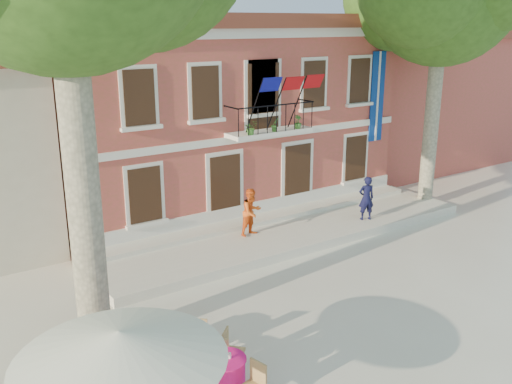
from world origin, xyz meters
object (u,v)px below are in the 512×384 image
object	(u,v)px
patio_umbrella	(120,346)
pedestrian_orange	(252,212)
cafe_table_1	(190,379)
cafe_table_3	(163,343)
cafe_table_0	(224,373)
pedestrian_navy	(366,198)

from	to	relation	value
patio_umbrella	pedestrian_orange	world-z (taller)	patio_umbrella
pedestrian_orange	cafe_table_1	world-z (taller)	pedestrian_orange
cafe_table_3	cafe_table_1	bearing A→B (deg)	-95.55
cafe_table_0	cafe_table_3	distance (m)	1.83
cafe_table_1	patio_umbrella	bearing A→B (deg)	-149.50
pedestrian_navy	pedestrian_orange	size ratio (longest dim) A/B	1.00
pedestrian_orange	cafe_table_1	xyz separation A→B (m)	(-5.63, -6.23, -0.68)
patio_umbrella	cafe_table_0	bearing A→B (deg)	18.49
cafe_table_1	cafe_table_3	size ratio (longest dim) A/B	1.07
pedestrian_navy	patio_umbrella	bearing A→B (deg)	49.35
patio_umbrella	cafe_table_0	size ratio (longest dim) A/B	1.89
cafe_table_1	cafe_table_3	xyz separation A→B (m)	(0.15, 1.54, -0.01)
pedestrian_orange	cafe_table_3	distance (m)	7.25
patio_umbrella	cafe_table_1	size ratio (longest dim) A/B	1.84
patio_umbrella	pedestrian_orange	bearing A→B (deg)	44.58
pedestrian_orange	cafe_table_0	size ratio (longest dim) A/B	0.89
patio_umbrella	pedestrian_orange	distance (m)	10.38
pedestrian_navy	cafe_table_0	world-z (taller)	pedestrian_navy
cafe_table_3	pedestrian_navy	bearing A→B (deg)	20.57
pedestrian_orange	cafe_table_0	bearing A→B (deg)	-137.26
patio_umbrella	pedestrian_navy	world-z (taller)	patio_umbrella
pedestrian_orange	cafe_table_3	bearing A→B (deg)	-149.11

